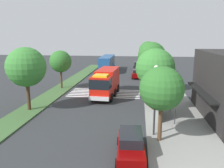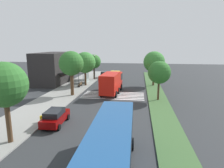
% 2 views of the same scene
% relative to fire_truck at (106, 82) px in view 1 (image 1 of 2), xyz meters
% --- Properties ---
extents(ground_plane, '(120.00, 120.00, 0.00)m').
position_rel_fire_truck_xyz_m(ground_plane, '(-3.16, -0.45, -2.07)').
color(ground_plane, '#2D3033').
extents(sidewalk, '(60.00, 5.93, 0.14)m').
position_rel_fire_truck_xyz_m(sidewalk, '(-3.16, 8.28, -2.00)').
color(sidewalk, gray).
rests_on(sidewalk, ground_plane).
extents(median_strip, '(60.00, 3.00, 0.14)m').
position_rel_fire_truck_xyz_m(median_strip, '(-3.16, -7.71, -2.00)').
color(median_strip, '#3D6033').
rests_on(median_strip, ground_plane).
extents(crosswalk, '(4.95, 10.38, 0.01)m').
position_rel_fire_truck_xyz_m(crosswalk, '(-1.68, -0.45, -2.06)').
color(crosswalk, silver).
rests_on(crosswalk, ground_plane).
extents(fire_truck, '(8.80, 3.21, 3.69)m').
position_rel_fire_truck_xyz_m(fire_truck, '(0.00, 0.00, 0.00)').
color(fire_truck, red).
rests_on(fire_truck, ground_plane).
extents(parked_car_west, '(4.48, 2.15, 1.80)m').
position_rel_fire_truck_xyz_m(parked_car_west, '(-27.38, 4.12, -1.15)').
color(parked_car_west, black).
rests_on(parked_car_west, ground_plane).
extents(parked_car_mid, '(4.37, 2.14, 1.68)m').
position_rel_fire_truck_xyz_m(parked_car_mid, '(-14.75, 4.12, -1.20)').
color(parked_car_mid, '#720505').
rests_on(parked_car_mid, ground_plane).
extents(parked_car_east, '(4.89, 2.25, 1.69)m').
position_rel_fire_truck_xyz_m(parked_car_east, '(15.67, 4.11, -1.20)').
color(parked_car_east, '#720505').
rests_on(parked_car_east, ground_plane).
extents(transit_bus, '(11.03, 2.99, 3.57)m').
position_rel_fire_truck_xyz_m(transit_bus, '(-22.64, -3.04, 0.05)').
color(transit_bus, navy).
rests_on(transit_bus, ground_plane).
extents(bus_stop_shelter, '(3.50, 1.40, 2.46)m').
position_rel_fire_truck_xyz_m(bus_stop_shelter, '(7.85, 7.07, -0.18)').
color(bus_stop_shelter, '#4C4C51').
rests_on(bus_stop_shelter, sidewalk).
extents(bench_near_shelter, '(1.60, 0.50, 0.90)m').
position_rel_fire_truck_xyz_m(bench_near_shelter, '(3.85, 7.03, -1.47)').
color(bench_near_shelter, '#4C3823').
rests_on(bench_near_shelter, sidewalk).
extents(street_lamp, '(0.36, 0.36, 5.92)m').
position_rel_fire_truck_xyz_m(street_lamp, '(12.27, 5.92, 1.58)').
color(street_lamp, '#2D2D30').
rests_on(street_lamp, sidewalk).
extents(sidewalk_tree_far_west, '(3.31, 3.31, 6.40)m').
position_rel_fire_truck_xyz_m(sidewalk_tree_far_west, '(-27.49, 6.32, 2.78)').
color(sidewalk_tree_far_west, '#513823').
rests_on(sidewalk_tree_far_west, sidewalk).
extents(sidewalk_tree_west, '(3.81, 3.81, 7.01)m').
position_rel_fire_truck_xyz_m(sidewalk_tree_west, '(-19.16, 6.32, 3.14)').
color(sidewalk_tree_west, '#513823').
rests_on(sidewalk_tree_west, sidewalk).
extents(sidewalk_tree_center, '(4.02, 4.02, 7.35)m').
position_rel_fire_truck_xyz_m(sidewalk_tree_center, '(-2.91, 6.32, 3.35)').
color(sidewalk_tree_center, '#513823').
rests_on(sidewalk_tree_center, sidewalk).
extents(sidewalk_tree_east, '(4.31, 4.31, 6.90)m').
position_rel_fire_truck_xyz_m(sidewalk_tree_east, '(5.37, 6.32, 2.80)').
color(sidewalk_tree_east, '#513823').
rests_on(sidewalk_tree_east, sidewalk).
extents(sidewalk_tree_far_east, '(3.44, 3.44, 5.98)m').
position_rel_fire_truck_xyz_m(sidewalk_tree_far_east, '(13.25, 6.32, 2.32)').
color(sidewalk_tree_far_east, '#513823').
rests_on(sidewalk_tree_far_east, sidewalk).
extents(median_tree_far_west, '(3.43, 3.43, 5.97)m').
position_rel_fire_truck_xyz_m(median_tree_far_west, '(-3.79, -7.71, 2.31)').
color(median_tree_far_west, '#47301E').
rests_on(median_tree_far_west, median_strip).
extents(median_tree_west, '(4.34, 4.34, 7.03)m').
position_rel_fire_truck_xyz_m(median_tree_west, '(7.18, -7.71, 2.92)').
color(median_tree_west, '#47301E').
rests_on(median_tree_west, median_strip).
extents(fire_hydrant, '(0.28, 0.28, 0.70)m').
position_rel_fire_truck_xyz_m(fire_hydrant, '(-14.63, 5.82, -1.58)').
color(fire_hydrant, gold).
rests_on(fire_hydrant, sidewalk).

